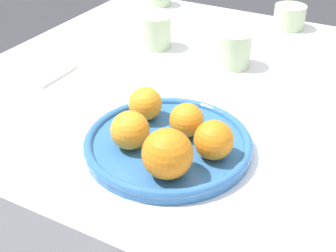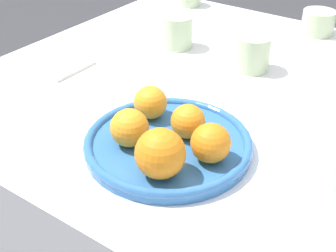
{
  "view_description": "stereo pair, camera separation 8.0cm",
  "coord_description": "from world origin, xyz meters",
  "views": [
    {
      "loc": [
        0.17,
        -0.85,
        1.22
      ],
      "look_at": [
        -0.15,
        -0.26,
        0.79
      ],
      "focal_mm": 50.0,
      "sensor_mm": 36.0,
      "label": 1
    },
    {
      "loc": [
        0.24,
        -0.81,
        1.22
      ],
      "look_at": [
        -0.15,
        -0.26,
        0.79
      ],
      "focal_mm": 50.0,
      "sensor_mm": 36.0,
      "label": 2
    }
  ],
  "objects": [
    {
      "name": "orange_2",
      "position": [
        -0.22,
        -0.21,
        0.79
      ],
      "size": [
        0.06,
        0.06,
        0.06
      ],
      "color": "orange",
      "rests_on": "fruit_platter"
    },
    {
      "name": "orange_1",
      "position": [
        -0.13,
        -0.23,
        0.79
      ],
      "size": [
        0.06,
        0.06,
        0.06
      ],
      "color": "orange",
      "rests_on": "fruit_platter"
    },
    {
      "name": "orange_0",
      "position": [
        -0.19,
        -0.31,
        0.79
      ],
      "size": [
        0.07,
        0.07,
        0.07
      ],
      "color": "orange",
      "rests_on": "fruit_platter"
    },
    {
      "name": "fruit_platter",
      "position": [
        -0.15,
        -0.26,
        0.75
      ],
      "size": [
        0.3,
        0.3,
        0.03
      ],
      "color": "#336BAD",
      "rests_on": "table"
    },
    {
      "name": "cup_2",
      "position": [
        -0.39,
        0.13,
        0.78
      ],
      "size": [
        0.08,
        0.08,
        0.08
      ],
      "color": "#B7CC9E",
      "rests_on": "table"
    },
    {
      "name": "orange_4",
      "position": [
        -0.1,
        -0.34,
        0.8
      ],
      "size": [
        0.08,
        0.08,
        0.08
      ],
      "color": "orange",
      "rests_on": "fruit_platter"
    },
    {
      "name": "cup_0",
      "position": [
        -0.13,
        0.42,
        0.77
      ],
      "size": [
        0.09,
        0.09,
        0.06
      ],
      "color": "#B7CC9E",
      "rests_on": "table"
    },
    {
      "name": "napkin",
      "position": [
        -0.55,
        -0.13,
        0.74
      ],
      "size": [
        0.11,
        0.12,
        0.01
      ],
      "color": "silver",
      "rests_on": "table"
    },
    {
      "name": "cup_1",
      "position": [
        -0.17,
        0.12,
        0.78
      ],
      "size": [
        0.08,
        0.08,
        0.08
      ],
      "color": "#B7CC9E",
      "rests_on": "table"
    },
    {
      "name": "orange_3",
      "position": [
        -0.06,
        -0.27,
        0.79
      ],
      "size": [
        0.07,
        0.07,
        0.07
      ],
      "color": "orange",
      "rests_on": "fruit_platter"
    },
    {
      "name": "table",
      "position": [
        0.0,
        0.0,
        0.37
      ],
      "size": [
        1.42,
        0.99,
        0.74
      ],
      "color": "white",
      "rests_on": "ground_plane"
    }
  ]
}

